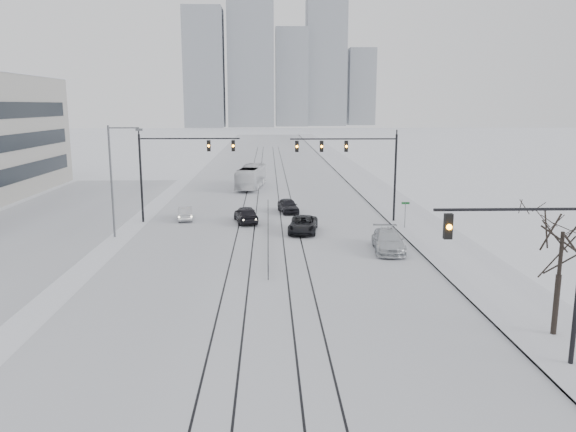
{
  "coord_description": "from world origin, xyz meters",
  "views": [
    {
      "loc": [
        0.06,
        -14.96,
        10.56
      ],
      "look_at": [
        1.36,
        22.14,
        3.2
      ],
      "focal_mm": 35.0,
      "sensor_mm": 36.0,
      "label": 1
    }
  ],
  "objects_px": {
    "traffic_mast_near": "(541,260)",
    "sedan_nb_front": "(303,225)",
    "bare_tree": "(562,243)",
    "box_truck": "(251,177)",
    "sedan_nb_right": "(388,241)",
    "sedan_sb_inner": "(246,214)",
    "sedan_sb_outer": "(185,213)",
    "sedan_nb_far": "(288,206)"
  },
  "relations": [
    {
      "from": "bare_tree",
      "to": "sedan_sb_inner",
      "type": "xyz_separation_m",
      "value": [
        -15.22,
        26.3,
        -3.72
      ]
    },
    {
      "from": "traffic_mast_near",
      "to": "sedan_nb_right",
      "type": "relative_size",
      "value": 1.33
    },
    {
      "from": "sedan_sb_inner",
      "to": "sedan_sb_outer",
      "type": "distance_m",
      "value": 5.9
    },
    {
      "from": "traffic_mast_near",
      "to": "sedan_sb_outer",
      "type": "bearing_deg",
      "value": 121.06
    },
    {
      "from": "bare_tree",
      "to": "sedan_nb_far",
      "type": "relative_size",
      "value": 1.51
    },
    {
      "from": "traffic_mast_near",
      "to": "sedan_sb_outer",
      "type": "height_order",
      "value": "traffic_mast_near"
    },
    {
      "from": "traffic_mast_near",
      "to": "sedan_nb_right",
      "type": "distance_m",
      "value": 19.2
    },
    {
      "from": "traffic_mast_near",
      "to": "box_truck",
      "type": "distance_m",
      "value": 52.77
    },
    {
      "from": "sedan_nb_front",
      "to": "sedan_sb_outer",
      "type": "bearing_deg",
      "value": 160.03
    },
    {
      "from": "traffic_mast_near",
      "to": "sedan_nb_front",
      "type": "height_order",
      "value": "traffic_mast_near"
    },
    {
      "from": "traffic_mast_near",
      "to": "sedan_nb_front",
      "type": "xyz_separation_m",
      "value": [
        -7.85,
        25.06,
        -3.88
      ]
    },
    {
      "from": "bare_tree",
      "to": "sedan_nb_right",
      "type": "bearing_deg",
      "value": 105.58
    },
    {
      "from": "bare_tree",
      "to": "sedan_nb_front",
      "type": "distance_m",
      "value": 24.62
    },
    {
      "from": "traffic_mast_near",
      "to": "sedan_nb_far",
      "type": "bearing_deg",
      "value": 104.49
    },
    {
      "from": "bare_tree",
      "to": "sedan_sb_inner",
      "type": "relative_size",
      "value": 1.36
    },
    {
      "from": "bare_tree",
      "to": "sedan_nb_front",
      "type": "height_order",
      "value": "bare_tree"
    },
    {
      "from": "bare_tree",
      "to": "sedan_sb_outer",
      "type": "xyz_separation_m",
      "value": [
        -20.93,
        27.75,
        -3.87
      ]
    },
    {
      "from": "sedan_sb_outer",
      "to": "sedan_nb_front",
      "type": "height_order",
      "value": "sedan_nb_front"
    },
    {
      "from": "sedan_nb_front",
      "to": "traffic_mast_near",
      "type": "bearing_deg",
      "value": -64.48
    },
    {
      "from": "sedan_nb_front",
      "to": "sedan_nb_far",
      "type": "xyz_separation_m",
      "value": [
        -0.94,
        8.95,
        0.01
      ]
    },
    {
      "from": "sedan_sb_inner",
      "to": "sedan_nb_front",
      "type": "distance_m",
      "value": 6.53
    },
    {
      "from": "traffic_mast_near",
      "to": "sedan_nb_front",
      "type": "distance_m",
      "value": 26.54
    },
    {
      "from": "bare_tree",
      "to": "traffic_mast_near",
      "type": "bearing_deg",
      "value": -128.76
    },
    {
      "from": "sedan_sb_inner",
      "to": "sedan_nb_right",
      "type": "height_order",
      "value": "sedan_nb_right"
    },
    {
      "from": "sedan_sb_inner",
      "to": "sedan_nb_right",
      "type": "bearing_deg",
      "value": 124.65
    },
    {
      "from": "sedan_nb_right",
      "to": "box_truck",
      "type": "distance_m",
      "value": 34.17
    },
    {
      "from": "traffic_mast_near",
      "to": "sedan_sb_outer",
      "type": "xyz_separation_m",
      "value": [
        -18.52,
        30.76,
        -3.94
      ]
    },
    {
      "from": "sedan_nb_front",
      "to": "sedan_nb_right",
      "type": "distance_m",
      "value": 8.64
    },
    {
      "from": "sedan_sb_outer",
      "to": "sedan_nb_front",
      "type": "distance_m",
      "value": 12.1
    },
    {
      "from": "sedan_sb_outer",
      "to": "sedan_nb_right",
      "type": "bearing_deg",
      "value": 136.02
    },
    {
      "from": "sedan_nb_front",
      "to": "box_truck",
      "type": "bearing_deg",
      "value": 109.24
    },
    {
      "from": "sedan_nb_front",
      "to": "sedan_nb_right",
      "type": "height_order",
      "value": "sedan_nb_right"
    },
    {
      "from": "sedan_sb_inner",
      "to": "sedan_nb_far",
      "type": "distance_m",
      "value": 6.19
    },
    {
      "from": "sedan_sb_inner",
      "to": "sedan_nb_far",
      "type": "relative_size",
      "value": 1.11
    },
    {
      "from": "traffic_mast_near",
      "to": "bare_tree",
      "type": "xyz_separation_m",
      "value": [
        2.41,
        3.0,
        -0.07
      ]
    },
    {
      "from": "bare_tree",
      "to": "sedan_sb_outer",
      "type": "bearing_deg",
      "value": 127.03
    },
    {
      "from": "sedan_sb_outer",
      "to": "sedan_sb_inner",
      "type": "bearing_deg",
      "value": 157.78
    },
    {
      "from": "bare_tree",
      "to": "sedan_nb_right",
      "type": "xyz_separation_m",
      "value": [
        -4.38,
        15.71,
        -3.72
      ]
    },
    {
      "from": "sedan_nb_front",
      "to": "box_truck",
      "type": "height_order",
      "value": "box_truck"
    },
    {
      "from": "sedan_nb_right",
      "to": "sedan_nb_far",
      "type": "distance_m",
      "value": 16.74
    },
    {
      "from": "sedan_sb_outer",
      "to": "box_truck",
      "type": "bearing_deg",
      "value": -113.28
    },
    {
      "from": "sedan_sb_outer",
      "to": "sedan_nb_right",
      "type": "xyz_separation_m",
      "value": [
        16.55,
        -12.04,
        0.15
      ]
    }
  ]
}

